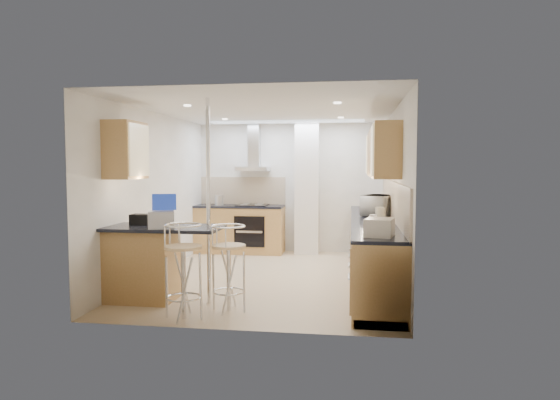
# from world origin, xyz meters

# --- Properties ---
(ground) EXTENTS (4.80, 4.80, 0.00)m
(ground) POSITION_xyz_m (0.00, 0.00, 0.00)
(ground) COLOR #D7B58F
(ground) RESTS_ON ground
(room_shell) EXTENTS (3.64, 4.84, 2.51)m
(room_shell) POSITION_xyz_m (0.32, 0.38, 1.54)
(room_shell) COLOR white
(room_shell) RESTS_ON ground
(right_counter) EXTENTS (0.63, 4.40, 0.92)m
(right_counter) POSITION_xyz_m (1.50, 0.00, 0.46)
(right_counter) COLOR #AE8545
(right_counter) RESTS_ON ground
(back_counter) EXTENTS (1.70, 0.63, 0.92)m
(back_counter) POSITION_xyz_m (-0.95, 2.10, 0.46)
(back_counter) COLOR #AE8545
(back_counter) RESTS_ON ground
(peninsula) EXTENTS (1.47, 0.72, 0.94)m
(peninsula) POSITION_xyz_m (-1.12, -1.45, 0.48)
(peninsula) COLOR #AE8545
(peninsula) RESTS_ON ground
(microwave) EXTENTS (0.59, 0.68, 0.32)m
(microwave) POSITION_xyz_m (1.61, 0.45, 1.08)
(microwave) COLOR white
(microwave) RESTS_ON right_counter
(laptop) EXTENTS (0.36, 0.32, 0.21)m
(laptop) POSITION_xyz_m (-1.06, -1.65, 1.04)
(laptop) COLOR #9B9CA2
(laptop) RESTS_ON peninsula
(bag) EXTENTS (0.25, 0.19, 0.13)m
(bag) POSITION_xyz_m (-1.45, -1.33, 1.01)
(bag) COLOR black
(bag) RESTS_ON peninsula
(bar_stool_near) EXTENTS (0.57, 0.57, 1.06)m
(bar_stool_near) POSITION_xyz_m (-0.63, -2.10, 0.53)
(bar_stool_near) COLOR tan
(bar_stool_near) RESTS_ON ground
(bar_stool_end) EXTENTS (0.57, 0.57, 1.01)m
(bar_stool_end) POSITION_xyz_m (-0.21, -1.74, 0.51)
(bar_stool_end) COLOR tan
(bar_stool_end) RESTS_ON ground
(jar_a) EXTENTS (0.12, 0.12, 0.18)m
(jar_a) POSITION_xyz_m (1.59, 1.10, 1.01)
(jar_a) COLOR beige
(jar_a) RESTS_ON right_counter
(jar_b) EXTENTS (0.12, 0.12, 0.14)m
(jar_b) POSITION_xyz_m (1.52, 1.35, 0.99)
(jar_b) COLOR beige
(jar_b) RESTS_ON right_counter
(jar_c) EXTENTS (0.16, 0.16, 0.18)m
(jar_c) POSITION_xyz_m (1.60, -0.14, 1.01)
(jar_c) COLOR #B9B294
(jar_c) RESTS_ON right_counter
(jar_d) EXTENTS (0.13, 0.13, 0.14)m
(jar_d) POSITION_xyz_m (1.47, -0.81, 0.99)
(jar_d) COLOR white
(jar_d) RESTS_ON right_counter
(bread_bin) EXTENTS (0.36, 0.42, 0.19)m
(bread_bin) POSITION_xyz_m (1.50, -1.79, 1.02)
(bread_bin) COLOR beige
(bread_bin) RESTS_ON right_counter
(kettle) EXTENTS (0.16, 0.16, 0.20)m
(kettle) POSITION_xyz_m (-1.34, 2.03, 1.02)
(kettle) COLOR silver
(kettle) RESTS_ON back_counter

